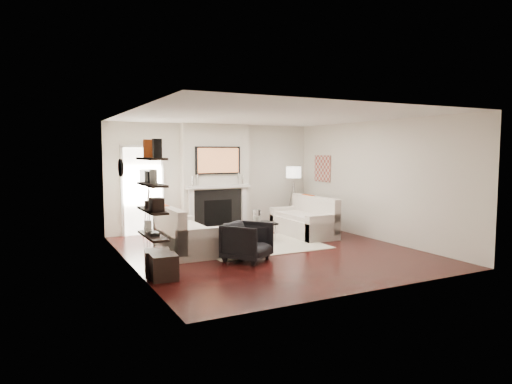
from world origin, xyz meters
name	(u,v)px	position (x,y,z in m)	size (l,w,h in m)	color
room_envelope	(270,184)	(0.00, 0.00, 1.35)	(6.00, 6.00, 6.00)	#330C0B
chimney_breast	(216,177)	(0.00, 2.88, 1.35)	(1.80, 0.25, 2.70)	silver
fireplace_surround	(218,210)	(0.00, 2.74, 0.52)	(1.30, 0.02, 1.04)	black
firebox	(218,213)	(0.00, 2.73, 0.45)	(0.75, 0.02, 0.65)	black
mantel_pilaster_l	(191,210)	(-0.72, 2.71, 0.55)	(0.12, 0.08, 1.10)	white
mantel_pilaster_r	(244,207)	(0.72, 2.71, 0.55)	(0.12, 0.08, 1.10)	white
mantel_shelf	(219,187)	(0.00, 2.69, 1.12)	(1.70, 0.18, 0.07)	white
tv_body	(218,160)	(0.00, 2.71, 1.78)	(1.20, 0.06, 0.70)	black
tv_screen	(218,160)	(0.00, 2.68, 1.78)	(1.10, 0.01, 0.62)	#BF723F
candlestick_l_tall	(198,180)	(-0.55, 2.70, 1.30)	(0.04, 0.04, 0.30)	silver
candlestick_l_short	(193,181)	(-0.68, 2.70, 1.27)	(0.04, 0.04, 0.24)	silver
candlestick_r_tall	(238,179)	(0.55, 2.70, 1.30)	(0.04, 0.04, 0.30)	silver
candlestick_r_short	(243,180)	(0.68, 2.70, 1.27)	(0.04, 0.04, 0.24)	silver
hallway_panel	(143,191)	(-1.85, 2.98, 1.05)	(0.90, 0.02, 2.10)	white
door_trim_l	(122,192)	(-2.33, 2.96, 1.05)	(0.06, 0.06, 2.16)	white
door_trim_r	(162,191)	(-1.37, 2.96, 1.05)	(0.06, 0.06, 2.16)	white
door_trim_top	(142,146)	(-1.85, 2.96, 2.13)	(1.02, 0.06, 0.06)	white
rug	(259,245)	(0.06, 0.59, 0.01)	(2.60, 2.00, 0.01)	#C1B69E
loveseat_left_base	(185,241)	(-1.54, 0.69, 0.21)	(0.85, 1.80, 0.42)	beige
loveseat_left_back	(169,227)	(-1.88, 0.69, 0.53)	(0.18, 1.80, 0.80)	beige
loveseat_left_arm_n	(199,244)	(-1.54, -0.12, 0.30)	(0.85, 0.18, 0.60)	beige
loveseat_left_arm_s	(174,231)	(-1.54, 1.50, 0.30)	(0.85, 0.18, 0.60)	beige
loveseat_left_cushion	(188,228)	(-1.49, 0.69, 0.47)	(0.63, 1.44, 0.10)	beige
pillow_left_orange	(164,215)	(-1.88, 0.99, 0.73)	(0.10, 0.42, 0.42)	#BB4917
pillow_left_charcoal	(173,219)	(-1.88, 0.39, 0.72)	(0.10, 0.40, 0.40)	black
loveseat_right_base	(303,227)	(1.53, 1.12, 0.21)	(0.85, 1.80, 0.42)	beige
loveseat_right_back	(315,213)	(1.87, 1.12, 0.53)	(0.18, 1.80, 0.80)	beige
loveseat_right_arm_n	(323,228)	(1.53, 0.31, 0.30)	(0.85, 0.18, 0.60)	beige
loveseat_right_arm_s	(286,219)	(1.53, 1.93, 0.30)	(0.85, 0.18, 0.60)	beige
loveseat_right_cushion	(302,216)	(1.48, 1.12, 0.47)	(0.63, 1.44, 0.10)	beige
pillow_right_orange	(308,203)	(1.87, 1.42, 0.73)	(0.10, 0.42, 0.42)	#BB4917
pillow_right_charcoal	(322,206)	(1.87, 0.82, 0.72)	(0.10, 0.40, 0.40)	black
coffee_table	(251,224)	(0.07, 0.99, 0.40)	(1.10, 0.55, 0.04)	black
coffee_leg_nw	(234,237)	(-0.43, 0.77, 0.19)	(0.02, 0.02, 0.38)	silver
coffee_leg_ne	(275,233)	(0.57, 0.77, 0.19)	(0.02, 0.02, 0.38)	silver
coffee_leg_sw	(226,234)	(-0.43, 1.21, 0.19)	(0.02, 0.02, 0.38)	silver
coffee_leg_se	(266,230)	(0.57, 1.21, 0.19)	(0.02, 0.02, 0.38)	silver
hurricane_glass	(257,217)	(0.22, 0.99, 0.56)	(0.18, 0.18, 0.32)	white
hurricane_candle	(257,219)	(0.22, 0.99, 0.50)	(0.11, 0.11, 0.16)	white
copper_bowl	(241,223)	(-0.18, 0.99, 0.45)	(0.28, 0.28, 0.05)	#A8701C
armchair	(247,240)	(-0.75, -0.52, 0.39)	(0.75, 0.70, 0.77)	black
lamp_left_post	(149,213)	(-1.85, 2.37, 0.60)	(0.02, 0.02, 1.20)	silver
lamp_left_shade	(148,176)	(-1.85, 2.37, 1.45)	(0.40, 0.40, 0.30)	white
lamp_left_leg_a	(154,213)	(-1.74, 2.37, 0.60)	(0.02, 0.02, 1.25)	silver
lamp_left_leg_b	(146,213)	(-1.91, 2.47, 0.60)	(0.02, 0.02, 1.25)	silver
lamp_left_leg_c	(148,214)	(-1.91, 2.28, 0.60)	(0.02, 0.02, 1.25)	silver
lamp_right_post	(293,204)	(2.05, 2.41, 0.60)	(0.02, 0.02, 1.20)	silver
lamp_right_shade	(294,172)	(2.05, 2.41, 1.45)	(0.40, 0.40, 0.30)	white
lamp_right_leg_a	(297,204)	(2.16, 2.41, 0.60)	(0.02, 0.02, 1.25)	silver
lamp_right_leg_b	(290,204)	(2.00, 2.51, 0.60)	(0.02, 0.02, 1.25)	silver
lamp_right_leg_c	(293,204)	(1.99, 2.32, 0.60)	(0.02, 0.02, 1.25)	silver
console_top	(315,199)	(2.57, 2.15, 0.73)	(0.35, 1.20, 0.04)	black
console_leg_n	(327,215)	(2.57, 1.60, 0.35)	(0.30, 0.04, 0.71)	black
console_leg_s	(304,211)	(2.57, 2.70, 0.35)	(0.30, 0.04, 0.71)	black
wall_art	(323,169)	(2.73, 2.05, 1.55)	(0.03, 0.70, 0.70)	#A96654
shelf_bottom	(153,236)	(-2.62, -1.00, 0.70)	(0.25, 1.00, 0.04)	black
shelf_lower	(152,210)	(-2.62, -1.00, 1.10)	(0.25, 1.00, 0.04)	black
shelf_upper	(152,185)	(-2.62, -1.00, 1.50)	(0.25, 1.00, 0.04)	black
shelf_top	(151,159)	(-2.62, -1.00, 1.90)	(0.25, 1.00, 0.04)	black
decor_magfile_a	(157,148)	(-2.62, -1.36, 2.06)	(0.12, 0.10, 0.28)	black
decor_magfile_b	(148,148)	(-2.62, -0.79, 2.06)	(0.12, 0.10, 0.28)	#BB4917
decor_frame_a	(153,177)	(-2.62, -1.10, 1.63)	(0.04, 0.30, 0.22)	white
decor_frame_b	(147,177)	(-2.62, -0.73, 1.61)	(0.04, 0.22, 0.18)	black
decor_wine_rack	(156,205)	(-2.62, -1.26, 1.22)	(0.18, 0.25, 0.20)	black
decor_box_small	(150,204)	(-2.62, -0.85, 1.18)	(0.15, 0.12, 0.12)	black
decor_books	(154,234)	(-2.62, -1.05, 0.74)	(0.14, 0.20, 0.05)	black
decor_box_tall	(148,226)	(-2.62, -0.70, 0.81)	(0.10, 0.10, 0.18)	white
clock_rim	(121,168)	(-2.73, 0.90, 1.70)	(0.34, 0.34, 0.04)	black
clock_face	(122,168)	(-2.71, 0.90, 1.70)	(0.29, 0.29, 0.01)	white
ottoman_near	(157,262)	(-2.47, -0.67, 0.20)	(0.40, 0.40, 0.40)	black
ottoman_far	(164,267)	(-2.47, -1.06, 0.20)	(0.40, 0.40, 0.40)	black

